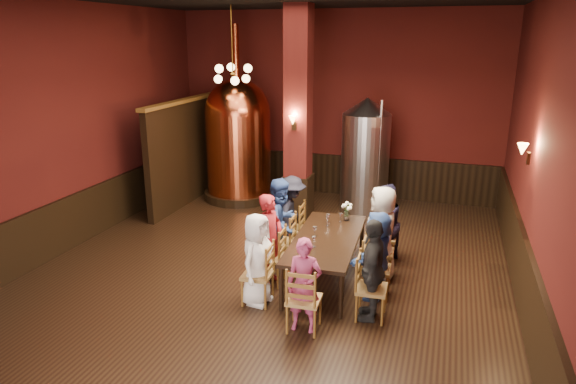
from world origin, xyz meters
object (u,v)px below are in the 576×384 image
(dining_table, at_px, (326,241))
(copper_kettle, at_px, (238,138))
(person_0, at_px, (257,259))
(rose_vase, at_px, (347,208))
(person_2, at_px, (282,223))
(person_1, at_px, (270,240))
(steel_vessel, at_px, (365,156))

(dining_table, relative_size, copper_kettle, 0.59)
(person_0, height_order, rose_vase, person_0)
(person_0, relative_size, person_2, 0.89)
(person_0, height_order, copper_kettle, copper_kettle)
(person_1, bearing_deg, person_0, -165.92)
(person_1, bearing_deg, steel_vessel, 0.16)
(dining_table, distance_m, rose_vase, 0.96)
(dining_table, relative_size, person_0, 1.73)
(dining_table, bearing_deg, person_2, 158.78)
(person_2, bearing_deg, person_0, -161.37)
(rose_vase, bearing_deg, steel_vessel, 93.34)
(person_0, height_order, person_2, person_2)
(person_2, xyz_separation_m, rose_vase, (1.01, 0.61, 0.18))
(person_0, bearing_deg, rose_vase, -16.55)
(person_2, relative_size, rose_vase, 4.67)
(steel_vessel, bearing_deg, person_0, -99.37)
(person_0, relative_size, steel_vessel, 0.54)
(person_1, xyz_separation_m, steel_vessel, (0.81, 4.08, 0.54))
(person_0, bearing_deg, person_2, 12.11)
(copper_kettle, relative_size, rose_vase, 12.19)
(person_0, bearing_deg, steel_vessel, 0.11)
(person_2, relative_size, copper_kettle, 0.38)
(dining_table, distance_m, person_2, 0.92)
(rose_vase, bearing_deg, dining_table, -99.08)
(person_0, xyz_separation_m, person_2, (-0.06, 1.33, 0.09))
(copper_kettle, bearing_deg, rose_vase, -41.04)
(copper_kettle, xyz_separation_m, steel_vessel, (3.10, -0.03, -0.21))
(copper_kettle, relative_size, steel_vessel, 1.60)
(person_2, bearing_deg, dining_table, -92.59)
(person_2, bearing_deg, copper_kettle, 49.15)
(steel_vessel, bearing_deg, rose_vase, -86.66)
(person_1, distance_m, person_2, 0.66)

